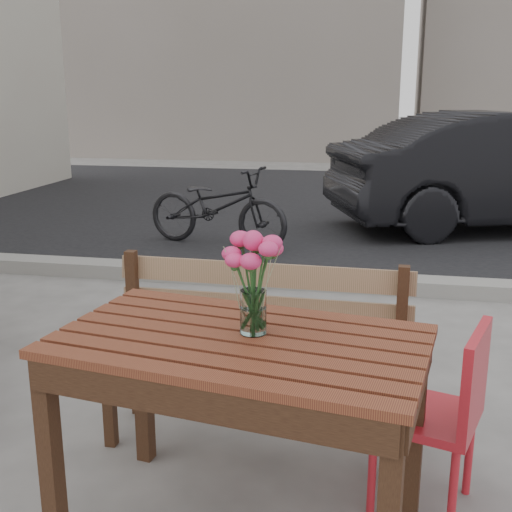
{
  "coord_description": "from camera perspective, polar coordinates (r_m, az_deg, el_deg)",
  "views": [
    {
      "loc": [
        0.68,
        -2.09,
        1.58
      ],
      "look_at": [
        0.28,
        -0.0,
        1.03
      ],
      "focal_mm": 45.0,
      "sensor_mm": 36.0,
      "label": 1
    }
  ],
  "objects": [
    {
      "name": "red_chair",
      "position": [
        2.56,
        16.46,
        -12.67
      ],
      "size": [
        0.47,
        0.47,
        0.75
      ],
      "rotation": [
        0.0,
        0.0,
        -1.88
      ],
      "color": "red",
      "rests_on": "ground"
    },
    {
      "name": "street",
      "position": [
        7.35,
        5.48,
        2.23
      ],
      "size": [
        30.0,
        8.12,
        0.12
      ],
      "color": "black",
      "rests_on": "ground"
    },
    {
      "name": "main_bench",
      "position": [
        2.94,
        0.16,
        -6.6
      ],
      "size": [
        1.4,
        0.44,
        0.86
      ],
      "rotation": [
        0.0,
        0.0,
        -0.02
      ],
      "color": "olive",
      "rests_on": "ground"
    },
    {
      "name": "backdrop_buildings",
      "position": [
        16.62,
        9.88,
        21.27
      ],
      "size": [
        15.5,
        4.0,
        8.0
      ],
      "color": "gray",
      "rests_on": "ground"
    },
    {
      "name": "bicycle",
      "position": [
        6.69,
        -3.48,
        4.43
      ],
      "size": [
        1.67,
        0.91,
        0.83
      ],
      "primitive_type": "imported",
      "rotation": [
        0.0,
        0.0,
        1.33
      ],
      "color": "black",
      "rests_on": "ground"
    },
    {
      "name": "ground",
      "position": [
        2.71,
        -6.14,
        -21.35
      ],
      "size": [
        80.0,
        80.0,
        0.0
      ],
      "primitive_type": "plane",
      "color": "slate",
      "rests_on": "ground"
    },
    {
      "name": "main_table",
      "position": [
        2.24,
        -1.48,
        -10.19
      ],
      "size": [
        1.35,
        0.92,
        0.77
      ],
      "rotation": [
        0.0,
        0.0,
        -0.16
      ],
      "color": "#572117",
      "rests_on": "ground"
    },
    {
      "name": "main_vase",
      "position": [
        2.16,
        -0.25,
        -1.29
      ],
      "size": [
        0.2,
        0.2,
        0.36
      ],
      "color": "white",
      "rests_on": "main_table"
    },
    {
      "name": "parked_car",
      "position": [
        8.07,
        21.65,
        7.03
      ],
      "size": [
        4.35,
        2.72,
        1.35
      ],
      "primitive_type": "imported",
      "rotation": [
        0.0,
        0.0,
        1.91
      ],
      "color": "black",
      "rests_on": "ground"
    }
  ]
}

